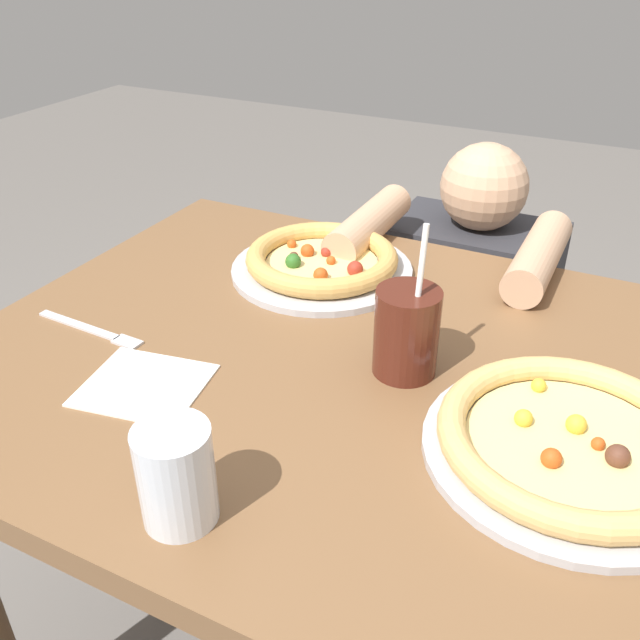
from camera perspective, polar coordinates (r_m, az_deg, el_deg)
dining_table at (r=1.06m, az=1.87°, el=-8.51°), size 1.11×0.88×0.75m
pizza_near at (r=0.87m, az=20.03°, el=-9.46°), size 0.34×0.34×0.05m
pizza_far at (r=1.22m, az=0.15°, el=4.84°), size 0.32×0.32×0.05m
drink_cup_colored at (r=0.94m, az=7.18°, el=-0.97°), size 0.09×0.09×0.22m
water_cup_clear at (r=0.74m, az=-11.81°, el=-12.40°), size 0.08×0.08×0.12m
paper_napkin at (r=0.97m, az=-14.34°, el=-5.24°), size 0.18×0.17×0.00m
fork at (r=1.11m, az=-18.23°, el=-0.83°), size 0.20×0.03×0.00m
diner_seated at (r=1.66m, az=11.74°, el=-2.29°), size 0.39×0.51×0.90m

